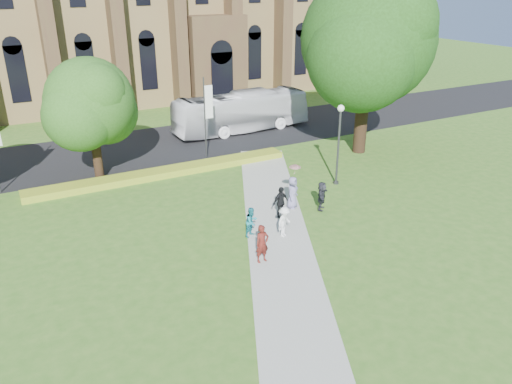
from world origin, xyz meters
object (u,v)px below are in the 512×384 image
streetlamp (339,135)px  large_tree (368,40)px  pedestrian_0 (262,244)px  tour_coach (241,112)px

streetlamp → large_tree: large_tree is taller
large_tree → pedestrian_0: bearing=-143.2°
tour_coach → pedestrian_0: (-9.00, -20.14, -0.74)m
pedestrian_0 → streetlamp: bearing=32.0°
tour_coach → pedestrian_0: size_ratio=6.50×
pedestrian_0 → large_tree: bearing=33.7°
tour_coach → large_tree: bearing=-152.0°
streetlamp → tour_coach: 13.91m
streetlamp → large_tree: bearing=39.3°
pedestrian_0 → tour_coach: bearing=62.9°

